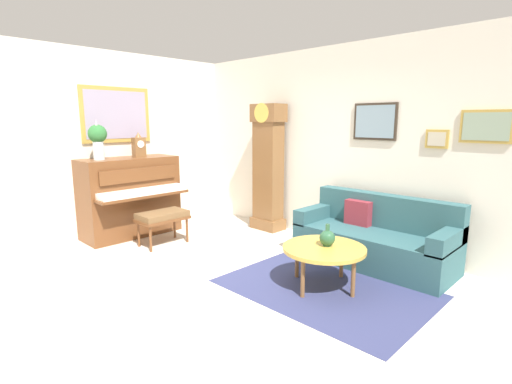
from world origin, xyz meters
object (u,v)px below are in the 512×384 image
couch (375,239)px  mantel_clock (139,146)px  flower_vase (98,138)px  piano (131,196)px  piano_bench (163,217)px  grandfather_clock (268,171)px  green_jug (327,238)px  coffee_table (324,250)px

couch → mantel_clock: mantel_clock is taller
couch → mantel_clock: bearing=-157.6°
couch → flower_vase: 4.02m
piano → piano_bench: (0.76, 0.08, -0.21)m
piano → grandfather_clock: 2.19m
couch → green_jug: bearing=-92.4°
grandfather_clock → mantel_clock: size_ratio=5.34×
piano → couch: size_ratio=0.76×
mantel_clock → green_jug: 3.37m
green_jug → couch: bearing=87.6°
coffee_table → piano: bearing=-171.4°
piano_bench → grandfather_clock: grandfather_clock is taller
grandfather_clock → couch: grandfather_clock is taller
flower_vase → piano_bench: bearing=34.6°
piano → coffee_table: bearing=8.6°
piano_bench → couch: couch is taller
green_jug → coffee_table: bearing=-90.7°
flower_vase → green_jug: bearing=17.0°
piano_bench → mantel_clock: 1.24m
couch → mantel_clock: size_ratio=5.00×
piano → grandfather_clock: (1.28, 1.74, 0.35)m
piano_bench → green_jug: bearing=10.7°
piano_bench → mantel_clock: (-0.76, 0.11, 0.97)m
piano → mantel_clock: size_ratio=3.79×
coffee_table → piano_bench: bearing=-170.5°
piano_bench → piano: bearing=-174.2°
couch → green_jug: 1.02m
coffee_table → mantel_clock: 3.39m
piano → flower_vase: flower_vase is taller
piano → green_jug: piano is taller
piano → coffee_table: piano is taller
mantel_clock → flower_vase: size_ratio=0.66×
grandfather_clock → flower_vase: size_ratio=3.50×
piano → piano_bench: 0.79m
coffee_table → grandfather_clock: bearing=147.6°
mantel_clock → piano: bearing=-90.7°
piano → green_jug: (3.24, 0.54, -0.08)m
grandfather_clock → flower_vase: grandfather_clock is taller
flower_vase → green_jug: flower_vase is taller
piano → mantel_clock: mantel_clock is taller
grandfather_clock → couch: size_ratio=1.07×
piano → green_jug: size_ratio=6.00×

